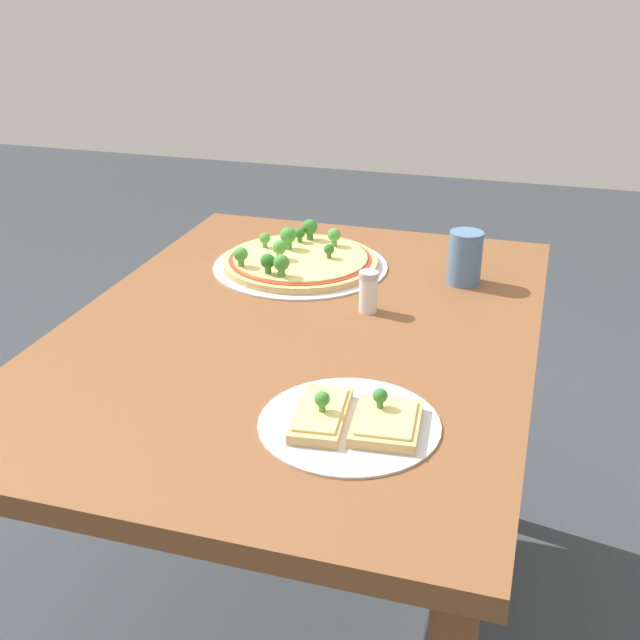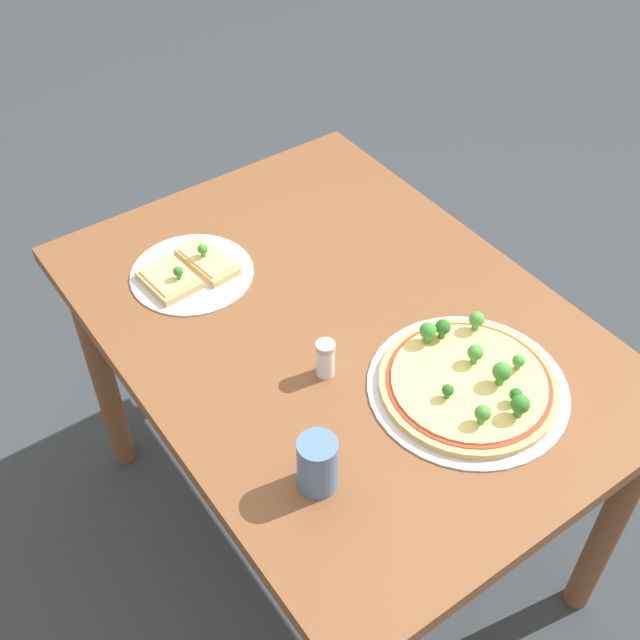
% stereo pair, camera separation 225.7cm
% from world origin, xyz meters
% --- Properties ---
extents(ground_plane, '(8.00, 8.00, 0.00)m').
position_xyz_m(ground_plane, '(0.00, 0.00, 0.00)').
color(ground_plane, '#33383D').
extents(dining_table, '(1.17, 0.85, 0.76)m').
position_xyz_m(dining_table, '(0.00, 0.00, 0.66)').
color(dining_table, brown).
rests_on(dining_table, ground_plane).
extents(pizza_tray_whole, '(0.38, 0.38, 0.07)m').
position_xyz_m(pizza_tray_whole, '(0.28, 0.09, 0.78)').
color(pizza_tray_whole, silver).
rests_on(pizza_tray_whole, dining_table).
extents(pizza_tray_slice, '(0.27, 0.27, 0.06)m').
position_xyz_m(pizza_tray_slice, '(-0.30, -0.18, 0.77)').
color(pizza_tray_slice, silver).
rests_on(pizza_tray_slice, dining_table).
extents(drinking_cup, '(0.07, 0.07, 0.11)m').
position_xyz_m(drinking_cup, '(0.29, -0.26, 0.82)').
color(drinking_cup, '#4C7099').
rests_on(drinking_cup, dining_table).
extents(condiment_shaker, '(0.04, 0.04, 0.08)m').
position_xyz_m(condiment_shaker, '(0.10, -0.10, 0.80)').
color(condiment_shaker, silver).
rests_on(condiment_shaker, dining_table).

